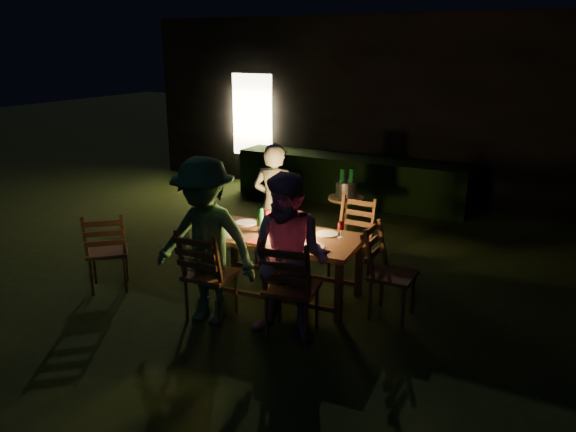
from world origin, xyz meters
The scene contains 29 objects.
garden_envelope centered at (-0.01, 6.15, 1.58)m, with size 40.00×40.00×3.20m.
dining_table centered at (0.37, -0.28, 0.65)m, with size 1.79×1.01×0.72m.
chair_near_left centered at (-0.01, -1.09, 0.31)m, with size 0.50×0.54×1.04m.
chair_near_right centered at (0.89, -1.01, 0.32)m, with size 0.56×0.59×1.07m.
chair_far_left centered at (-0.15, 0.44, 0.28)m, with size 0.46×0.49×0.91m.
chair_far_right centered at (0.85, 0.53, 0.30)m, with size 0.46×0.50×1.00m.
chair_end centered at (1.59, -0.17, 0.30)m, with size 0.49×0.45×1.00m.
chair_spare centered at (-1.45, -1.07, 0.30)m, with size 0.64×0.65×0.99m.
person_house_side centered at (-0.15, 0.49, 0.79)m, with size 0.57×0.38×1.57m, color white.
person_opp_right centered at (0.89, -1.06, 0.81)m, with size 0.79×0.61×1.62m, color #C789B2.
person_opp_left centered at (0.00, -1.14, 0.85)m, with size 1.10×0.63×1.70m, color #30613B.
lantern centered at (0.41, -0.23, 0.88)m, with size 0.16×0.16×0.35m.
plate_far_left centered at (-0.20, -0.12, 0.72)m, with size 0.25×0.25×0.01m, color white.
plate_near_left centered at (-0.16, -0.55, 0.72)m, with size 0.25×0.25×0.01m, color white.
plate_far_right centered at (0.80, -0.03, 0.72)m, with size 0.25×0.25×0.01m, color white.
plate_near_right centered at (0.84, -0.46, 0.72)m, with size 0.25×0.25×0.01m, color white.
wineglass_a centered at (0.05, -0.03, 0.81)m, with size 0.06×0.06×0.18m, color #59070F, non-canonical shape.
wineglass_b centered at (-0.34, -0.47, 0.81)m, with size 0.06×0.06×0.18m, color #59070F, non-canonical shape.
wineglass_c centered at (0.69, -0.54, 0.81)m, with size 0.06×0.06×0.18m, color #59070F, non-canonical shape.
wineglass_d centered at (0.97, -0.05, 0.81)m, with size 0.06×0.06×0.18m, color #59070F, non-canonical shape.
wineglass_e centered at (0.30, -0.59, 0.81)m, with size 0.06×0.06×0.18m, color silver, non-canonical shape.
bottle_table centered at (0.12, -0.31, 0.86)m, with size 0.07×0.07×0.28m, color #0F471E.
napkin_left centered at (0.25, -0.62, 0.72)m, with size 0.18×0.14×0.01m, color red.
napkin_right centered at (0.94, -0.53, 0.72)m, with size 0.18×0.14×0.01m, color red.
phone centered at (-0.22, -0.64, 0.72)m, with size 0.14×0.07×0.01m, color black.
side_table centered at (0.31, 1.67, 0.60)m, with size 0.50×0.50×0.68m.
ice_bucket centered at (0.31, 1.67, 0.79)m, with size 0.30×0.30×0.22m, color #A5A8AD.
bottle_bucket_a centered at (0.26, 1.63, 0.84)m, with size 0.07×0.07×0.32m, color #0F471E.
bottle_bucket_b centered at (0.36, 1.71, 0.84)m, with size 0.07×0.07×0.32m, color #0F471E.
Camera 1 is at (3.20, -5.32, 2.72)m, focal length 35.00 mm.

